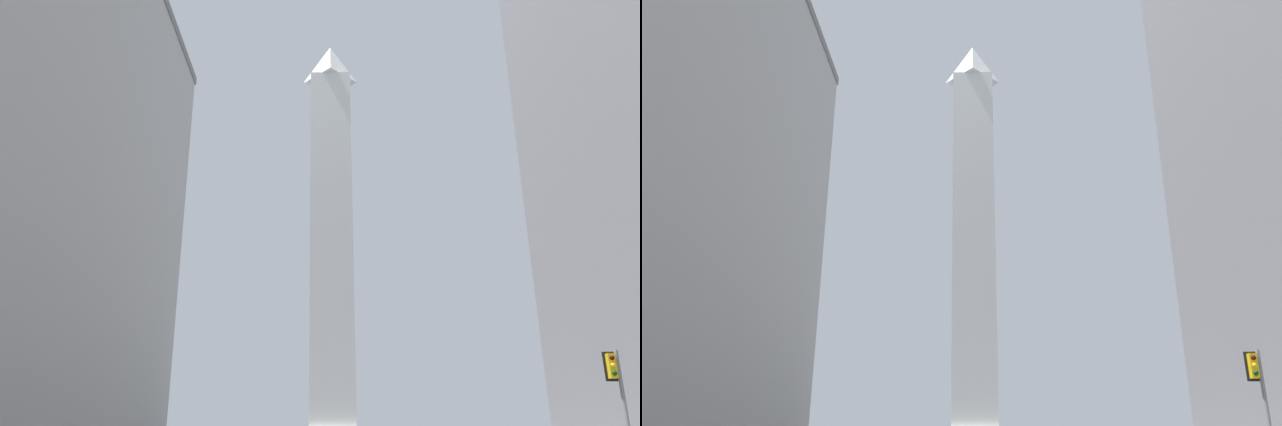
% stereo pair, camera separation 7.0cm
% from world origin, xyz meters
% --- Properties ---
extents(obelisk, '(7.65, 7.65, 63.79)m').
position_xyz_m(obelisk, '(0.00, 85.95, 30.84)').
color(obelisk, silver).
rests_on(obelisk, ground_plane).
extents(traffic_light_mid_right, '(0.77, 0.51, 6.02)m').
position_xyz_m(traffic_light_mid_right, '(12.52, 28.04, 3.97)').
color(traffic_light_mid_right, slate).
rests_on(traffic_light_mid_right, ground_plane).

